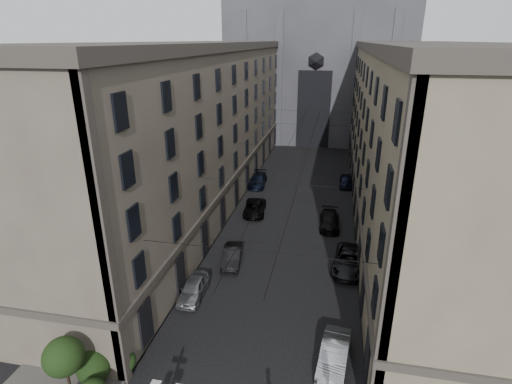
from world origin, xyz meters
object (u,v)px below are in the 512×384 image
Objects in this scene: gothic_tower at (320,46)px; car_left_midnear at (232,256)px; car_right_midfar at (330,221)px; car_right_far at (346,181)px; car_left_far at (258,180)px; car_right_midnear at (349,261)px; car_left_midfar at (255,208)px; car_right_near at (334,355)px; car_left_near at (193,288)px.

gothic_tower reaches higher than car_left_midnear.
car_right_far is (1.87, 13.63, 0.02)m from car_right_midfar.
car_left_far is at bearing -100.01° from gothic_tower.
car_right_midnear reaches higher than car_left_midnear.
car_right_midnear is 8.50m from car_right_midfar.
gothic_tower is at bearing 78.08° from car_left_midfar.
car_right_far is at bearing -78.94° from gothic_tower.
car_left_near is at bearing 161.89° from car_right_near.
car_right_near reaches higher than car_right_midfar.
car_left_midnear is at bearing -94.93° from car_left_midfar.
car_right_near reaches higher than car_left_midnear.
car_left_midfar is (1.52, 16.76, -0.03)m from car_left_near.
car_right_midnear is (12.13, -19.69, 0.02)m from car_left_far.
car_left_midnear is 10.47m from car_right_midnear.
car_left_near is at bearing -144.52° from car_right_midnear.
car_right_far is at bearing 58.36° from car_left_midnear.
car_right_midnear is at bearing -78.79° from car_right_midfar.
car_right_midnear is at bearing -61.62° from car_left_far.
car_left_near is at bearing -113.08° from car_right_far.
car_right_near is 20.00m from car_right_midfar.
car_left_far reaches higher than car_right_near.
gothic_tower is 13.05× the size of car_right_far.
car_left_near reaches higher than car_left_midnear.
car_right_near is (5.09, -65.02, -17.01)m from gothic_tower.
car_left_far is at bearing 115.82° from car_right_near.
gothic_tower is 13.26× the size of car_left_near.
car_right_midnear is at bearing 91.07° from car_right_near.
car_left_near is 13.85m from car_right_midnear.
car_right_far reaches higher than car_left_midfar.
gothic_tower is at bearing 100.90° from car_right_far.
car_right_midfar is (10.21, 14.94, -0.01)m from car_left_near.
car_left_midfar is (-0.23, 11.30, -0.03)m from car_left_midnear.
car_left_near is 18.09m from car_right_midfar.
car_left_near is at bearing -126.30° from car_right_midfar.
car_right_far is at bearing 80.24° from car_right_midfar.
car_left_far reaches higher than car_right_far.
car_right_near is 11.76m from car_right_midnear.
gothic_tower is 10.65× the size of car_left_far.
car_left_midnear is at bearing 69.70° from car_left_near.
car_right_midnear reaches higher than car_right_midfar.
car_left_midnear is 0.89× the size of car_right_midfar.
car_left_far is 12.27m from car_right_far.
gothic_tower reaches higher than car_right_far.
gothic_tower is 46.67m from car_left_midfar.
gothic_tower is 67.40m from car_right_near.
car_right_midfar is (8.69, -1.83, 0.02)m from car_left_midfar.
car_right_midnear reaches higher than car_left_near.
car_right_midnear is (10.40, 1.20, 0.07)m from car_left_midnear.
car_right_near is (11.03, -31.40, -0.00)m from car_left_far.
gothic_tower is 11.42× the size of car_right_midfar.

